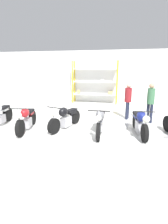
{
  "coord_description": "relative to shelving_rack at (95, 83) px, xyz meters",
  "views": [
    {
      "loc": [
        1.39,
        -6.17,
        2.37
      ],
      "look_at": [
        0.0,
        0.4,
        0.7
      ],
      "focal_mm": 28.0,
      "sensor_mm": 36.0,
      "label": 1
    }
  ],
  "objects": [
    {
      "name": "back_wall",
      "position": [
        0.37,
        0.37,
        0.39
      ],
      "size": [
        30.0,
        0.08,
        3.6
      ],
      "color": "white",
      "rests_on": "ground_plane"
    },
    {
      "name": "motorcycle_blue",
      "position": [
        2.5,
        -5.77,
        -0.94
      ],
      "size": [
        0.62,
        1.99,
        1.04
      ],
      "rotation": [
        0.0,
        0.0,
        -1.43
      ],
      "color": "black",
      "rests_on": "ground_plane"
    },
    {
      "name": "shelving_rack",
      "position": [
        0.0,
        0.0,
        0.0
      ],
      "size": [
        3.14,
        0.63,
        2.9
      ],
      "color": "yellow",
      "rests_on": "ground_plane"
    },
    {
      "name": "person_near_rack",
      "position": [
        3.07,
        -4.11,
        -0.36
      ],
      "size": [
        0.45,
        0.45,
        1.77
      ],
      "rotation": [
        0.0,
        0.0,
        3.92
      ],
      "color": "#1E2338",
      "rests_on": "ground_plane"
    },
    {
      "name": "person_browsing",
      "position": [
        2.11,
        -3.72,
        -0.39
      ],
      "size": [
        0.4,
        0.4,
        1.73
      ],
      "rotation": [
        0.0,
        0.0,
        2.85
      ],
      "color": "#1E2338",
      "rests_on": "ground_plane"
    },
    {
      "name": "ground_plane",
      "position": [
        0.37,
        -5.98,
        -1.41
      ],
      "size": [
        30.0,
        30.0,
        0.0
      ],
      "primitive_type": "plane",
      "color": "silver"
    },
    {
      "name": "motorcycle_grey",
      "position": [
        1.07,
        -6.01,
        -0.92
      ],
      "size": [
        0.73,
        2.0,
        1.05
      ],
      "rotation": [
        0.0,
        0.0,
        -1.54
      ],
      "color": "black",
      "rests_on": "ground_plane"
    },
    {
      "name": "motorcycle_red",
      "position": [
        -1.8,
        -6.2,
        -0.95
      ],
      "size": [
        0.73,
        2.01,
        1.03
      ],
      "rotation": [
        0.0,
        0.0,
        -1.39
      ],
      "color": "black",
      "rests_on": "ground_plane"
    },
    {
      "name": "motorcycle_black",
      "position": [
        -0.38,
        -5.65,
        -0.98
      ],
      "size": [
        0.89,
        2.0,
        1.01
      ],
      "rotation": [
        0.0,
        0.0,
        -1.88
      ],
      "color": "black",
      "rests_on": "ground_plane"
    },
    {
      "name": "motorcycle_white",
      "position": [
        -3.17,
        -5.96,
        -0.93
      ],
      "size": [
        0.62,
        2.03,
        1.08
      ],
      "rotation": [
        0.0,
        0.0,
        -1.42
      ],
      "color": "black",
      "rests_on": "ground_plane"
    }
  ]
}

